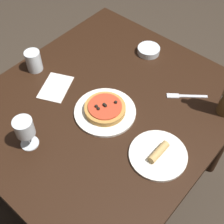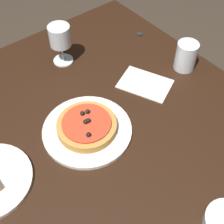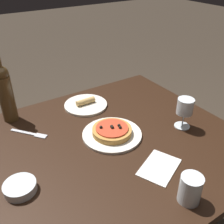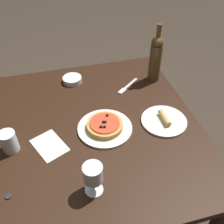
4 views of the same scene
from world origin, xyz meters
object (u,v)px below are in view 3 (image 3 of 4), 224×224
water_cup (190,189)px  side_plate (86,104)px  fork (31,134)px  pizza (112,130)px  dining_table (110,158)px  dinner_plate (112,134)px  wine_glass (185,108)px  wine_bottle (5,92)px  side_bowl (20,187)px

water_cup → side_plate: size_ratio=0.45×
fork → side_plate: size_ratio=0.68×
pizza → side_plate: size_ratio=0.77×
dining_table → side_plate: (-0.06, -0.33, 0.10)m
dinner_plate → wine_glass: wine_glass is taller
wine_glass → fork: bearing=-27.9°
dining_table → fork: 0.37m
pizza → water_cup: size_ratio=1.72×
wine_bottle → side_bowl: (0.10, 0.47, -0.13)m
side_plate → water_cup: bearing=89.3°
fork → side_plate: 0.34m
pizza → wine_glass: (-0.31, 0.12, 0.07)m
dining_table → side_bowl: 0.42m
dining_table → pizza: size_ratio=6.38×
pizza → fork: (0.30, -0.20, -0.02)m
dinner_plate → wine_bottle: 0.53m
side_plate → wine_bottle: bearing=-13.3°
water_cup → side_plate: 0.73m
wine_glass → wine_bottle: size_ratio=0.42×
dinner_plate → side_bowl: side_bowl is taller
dinner_plate → pizza: pizza is taller
water_cup → fork: water_cup is taller
side_plate → dinner_plate: bearing=84.9°
dining_table → side_bowl: side_bowl is taller
dinner_plate → side_bowl: 0.44m
fork → water_cup: bearing=-12.5°
wine_bottle → fork: 0.23m
side_bowl → side_plate: size_ratio=0.50×
dining_table → wine_glass: (-0.35, 0.09, 0.20)m
wine_glass → wine_bottle: bearing=-37.5°
dinner_plate → wine_glass: bearing=159.2°
water_cup → side_bowl: size_ratio=0.91×
wine_glass → side_bowl: bearing=-2.0°
fork → dining_table: bearing=9.1°
wine_glass → water_cup: 0.43m
dining_table → water_cup: water_cup is taller
fork → wine_bottle: bearing=153.5°
pizza → side_plate: pizza is taller
dining_table → pizza: bearing=-136.1°
wine_glass → wine_bottle: 0.82m
dinner_plate → side_plate: side_plate is taller
dining_table → water_cup: 0.43m
wine_bottle → side_plate: size_ratio=1.52×
wine_bottle → fork: size_ratio=2.24×
water_cup → wine_glass: bearing=-133.3°
dining_table → fork: (0.27, -0.24, 0.10)m
dining_table → wine_bottle: (0.30, -0.41, 0.24)m
water_cup → fork: size_ratio=0.66×
dinner_plate → water_cup: size_ratio=2.60×
dining_table → side_bowl: bearing=8.6°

